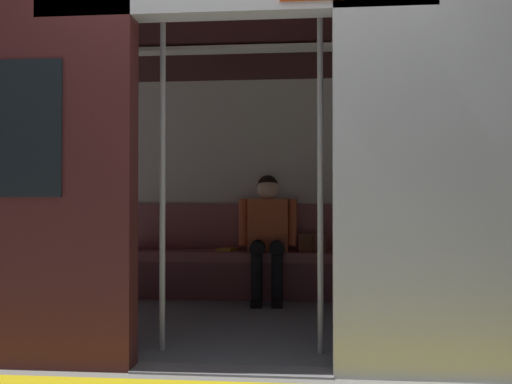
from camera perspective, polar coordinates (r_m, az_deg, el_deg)
The scene contains 8 objects.
ground_plane at distance 3.30m, azimuth -2.42°, elevation -17.23°, with size 60.00×60.00×0.00m, color gray.
train_car at distance 4.48m, azimuth -1.19°, elevation 6.67°, with size 6.40×2.87×2.27m.
bench_seat at distance 5.54m, azimuth 0.93°, elevation -6.94°, with size 2.90×0.44×0.45m.
person_seated at distance 5.46m, azimuth 1.15°, elevation -3.60°, with size 0.55×0.69×1.18m.
handbag at distance 5.56m, azimuth 5.60°, elevation -4.96°, with size 0.26×0.15×0.17m.
book at distance 5.60m, azimuth -2.83°, elevation -5.66°, with size 0.15×0.22×0.03m, color gold.
grab_pole_door at distance 3.65m, azimuth -9.16°, elevation 1.23°, with size 0.04×0.04×2.13m, color silver.
grab_pole_far at distance 3.55m, azimuth 6.33°, elevation 1.29°, with size 0.04×0.04×2.13m, color silver.
Camera 1 is at (-0.43, 3.14, 0.93)m, focal length 40.71 mm.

